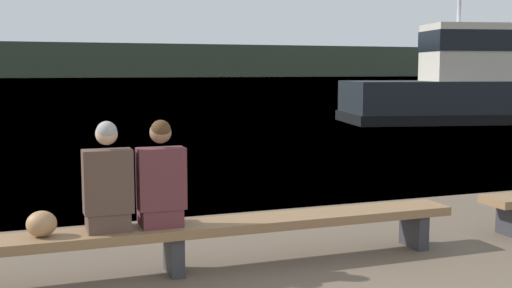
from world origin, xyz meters
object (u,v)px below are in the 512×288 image
at_px(person_left, 108,184).
at_px(tugboat_red, 456,91).
at_px(bench_main, 174,235).
at_px(shopping_bag, 42,224).
at_px(person_right, 161,181).

distance_m(person_left, tugboat_red, 19.46).
bearing_deg(bench_main, shopping_bag, 179.96).
relative_size(bench_main, tugboat_red, 0.70).
distance_m(bench_main, shopping_bag, 1.16).
relative_size(person_right, shopping_bag, 3.83).
xyz_separation_m(bench_main, person_left, (-0.58, -0.00, 0.51)).
xyz_separation_m(person_left, tugboat_red, (14.02, 13.50, 0.23)).
relative_size(person_left, shopping_bag, 3.84).
xyz_separation_m(shopping_bag, tugboat_red, (14.58, 13.50, 0.53)).
bearing_deg(shopping_bag, person_right, -0.11).
relative_size(bench_main, person_right, 5.92).
distance_m(shopping_bag, tugboat_red, 19.88).
relative_size(bench_main, shopping_bag, 22.67).
distance_m(person_right, tugboat_red, 19.13).
height_order(bench_main, tugboat_red, tugboat_red).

